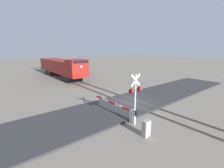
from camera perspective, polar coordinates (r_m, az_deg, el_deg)
name	(u,v)px	position (r m, az deg, el deg)	size (l,w,h in m)	color
ground_plane	(132,103)	(17.44, 7.27, -6.76)	(160.00, 160.00, 0.00)	slate
rail_track_left	(128,104)	(16.92, 5.59, -7.07)	(0.08, 80.00, 0.15)	#59544C
rail_track_right	(137,101)	(17.91, 8.87, -6.01)	(0.08, 80.00, 0.15)	#59544C
road_surface	(132,102)	(17.41, 7.28, -6.53)	(36.00, 5.73, 0.15)	#2D2D30
locomotive	(62,67)	(32.70, -17.57, 5.76)	(3.05, 16.39, 3.92)	black
crossing_signal	(135,94)	(11.90, 8.36, -3.60)	(1.18, 0.33, 4.03)	#ADADB2
crossing_gate	(126,112)	(13.19, 5.21, -9.87)	(0.36, 5.49, 1.22)	silver
utility_cabinet	(146,129)	(11.30, 12.15, -15.30)	(0.54, 0.36, 1.15)	#999993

